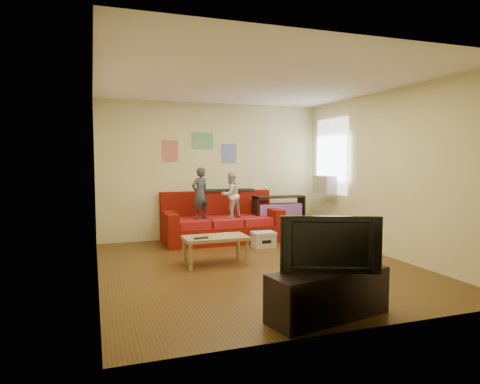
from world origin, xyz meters
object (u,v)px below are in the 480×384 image
object	(u,v)px
coffee_table	(215,240)
bookshelf	(279,219)
file_box	(263,239)
child_b	(231,195)
tv_stand	(328,294)
child_a	(200,193)
television	(329,243)
sofa	(221,224)

from	to	relation	value
coffee_table	bookshelf	bearing A→B (deg)	43.68
bookshelf	file_box	world-z (taller)	bookshelf
child_b	coffee_table	bearing A→B (deg)	43.80
child_b	bookshelf	bearing A→B (deg)	168.09
file_box	tv_stand	world-z (taller)	tv_stand
child_a	coffee_table	size ratio (longest dim) A/B	1.01
child_a	file_box	distance (m)	1.45
bookshelf	television	world-z (taller)	television
sofa	child_b	xyz separation A→B (m)	(0.15, -0.18, 0.58)
television	file_box	bearing A→B (deg)	100.52
child_a	television	bearing A→B (deg)	71.88
child_b	file_box	world-z (taller)	child_b
tv_stand	child_a	bearing A→B (deg)	83.25
child_b	coffee_table	world-z (taller)	child_b
child_a	coffee_table	world-z (taller)	child_a
file_box	coffee_table	bearing A→B (deg)	-141.72
coffee_table	tv_stand	size ratio (longest dim) A/B	0.74
sofa	coffee_table	size ratio (longest dim) A/B	2.34
television	tv_stand	bearing A→B (deg)	0.00
sofa	coffee_table	distance (m)	1.86
coffee_table	tv_stand	xyz separation A→B (m)	(0.48, -2.46, -0.13)
bookshelf	tv_stand	bearing A→B (deg)	-107.74
file_box	tv_stand	distance (m)	3.44
coffee_table	bookshelf	xyz separation A→B (m)	(1.83, 1.75, 0.01)
bookshelf	file_box	size ratio (longest dim) A/B	2.57
sofa	child_b	world-z (taller)	child_b
file_box	television	distance (m)	3.49
file_box	child_b	bearing A→B (deg)	121.16
child_b	television	bearing A→B (deg)	65.46
child_b	coffee_table	xyz separation A→B (m)	(-0.75, -1.58, -0.54)
child_a	coffee_table	bearing A→B (deg)	61.70
file_box	television	xyz separation A→B (m)	(-0.67, -3.37, 0.62)
child_a	file_box	bearing A→B (deg)	123.56
coffee_table	tv_stand	bearing A→B (deg)	-78.87
sofa	bookshelf	distance (m)	1.22
child_a	television	xyz separation A→B (m)	(0.33, -4.04, -0.18)
child_b	bookshelf	world-z (taller)	child_b
tv_stand	sofa	bearing A→B (deg)	76.91
sofa	bookshelf	bearing A→B (deg)	-0.43
child_a	child_b	xyz separation A→B (m)	(0.60, 0.00, -0.05)
bookshelf	television	size ratio (longest dim) A/B	1.07
television	coffee_table	bearing A→B (deg)	122.92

